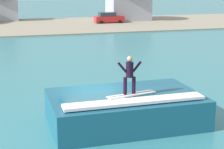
{
  "coord_description": "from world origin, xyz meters",
  "views": [
    {
      "loc": [
        -3.99,
        -16.62,
        6.25
      ],
      "look_at": [
        1.12,
        0.69,
        1.81
      ],
      "focal_mm": 59.55,
      "sensor_mm": 36.0,
      "label": 1
    }
  ],
  "objects_px": {
    "wave_crest": "(125,108)",
    "surfboard": "(132,95)",
    "car_far_shore": "(109,18)",
    "house_small_cottage": "(1,1)",
    "surfer": "(130,73)"
  },
  "relations": [
    {
      "from": "wave_crest",
      "to": "surfboard",
      "type": "bearing_deg",
      "value": -83.49
    },
    {
      "from": "surfer",
      "to": "car_far_shore",
      "type": "distance_m",
      "value": 43.57
    },
    {
      "from": "surfboard",
      "to": "wave_crest",
      "type": "bearing_deg",
      "value": 96.51
    },
    {
      "from": "car_far_shore",
      "to": "wave_crest",
      "type": "bearing_deg",
      "value": -104.91
    },
    {
      "from": "surfboard",
      "to": "surfer",
      "type": "height_order",
      "value": "surfer"
    },
    {
      "from": "wave_crest",
      "to": "house_small_cottage",
      "type": "xyz_separation_m",
      "value": [
        -5.05,
        50.72,
        2.65
      ]
    },
    {
      "from": "wave_crest",
      "to": "surfboard",
      "type": "xyz_separation_m",
      "value": [
        0.07,
        -0.65,
        0.84
      ]
    },
    {
      "from": "surfboard",
      "to": "car_far_shore",
      "type": "xyz_separation_m",
      "value": [
        10.98,
        42.17,
        -0.61
      ]
    },
    {
      "from": "surfboard",
      "to": "house_small_cottage",
      "type": "bearing_deg",
      "value": 95.69
    },
    {
      "from": "wave_crest",
      "to": "surfer",
      "type": "relative_size",
      "value": 4.05
    },
    {
      "from": "wave_crest",
      "to": "surfer",
      "type": "xyz_separation_m",
      "value": [
        -0.01,
        -0.6,
        1.8
      ]
    },
    {
      "from": "car_far_shore",
      "to": "house_small_cottage",
      "type": "relative_size",
      "value": 0.68
    },
    {
      "from": "surfer",
      "to": "car_far_shore",
      "type": "bearing_deg",
      "value": 75.27
    },
    {
      "from": "car_far_shore",
      "to": "house_small_cottage",
      "type": "height_order",
      "value": "house_small_cottage"
    },
    {
      "from": "house_small_cottage",
      "to": "surfer",
      "type": "bearing_deg",
      "value": -84.4
    }
  ]
}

